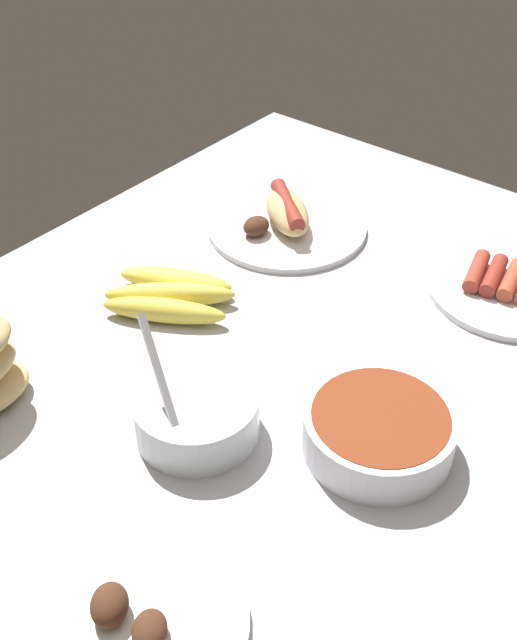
# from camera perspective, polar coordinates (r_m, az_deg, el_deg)

# --- Properties ---
(ground_plane) EXTENTS (1.20, 0.90, 0.03)m
(ground_plane) POSITION_cam_1_polar(r_m,az_deg,el_deg) (0.99, 0.31, -3.72)
(ground_plane) COLOR #B2B2B7
(banana_bunch) EXTENTS (0.17, 0.20, 0.03)m
(banana_bunch) POSITION_cam_1_polar(r_m,az_deg,el_deg) (1.07, -6.50, 1.86)
(banana_bunch) COLOR gold
(banana_bunch) RESTS_ON ground_plane
(plate_hotdog_assembled) EXTENTS (0.25, 0.25, 0.06)m
(plate_hotdog_assembled) POSITION_cam_1_polar(r_m,az_deg,el_deg) (1.22, 2.01, 7.31)
(plate_hotdog_assembled) COLOR white
(plate_hotdog_assembled) RESTS_ON ground_plane
(plate_grilled_meat) EXTENTS (0.19, 0.19, 0.04)m
(plate_grilled_meat) POSITION_cam_1_polar(r_m,az_deg,el_deg) (0.75, -8.57, -20.99)
(plate_grilled_meat) COLOR white
(plate_grilled_meat) RESTS_ON ground_plane
(bowl_coleslaw) EXTENTS (0.14, 0.14, 0.15)m
(bowl_coleslaw) POSITION_cam_1_polar(r_m,az_deg,el_deg) (0.88, -4.62, -6.70)
(bowl_coleslaw) COLOR silver
(bowl_coleslaw) RESTS_ON ground_plane
(bowl_chili) EXTENTS (0.17, 0.17, 0.05)m
(bowl_chili) POSITION_cam_1_polar(r_m,az_deg,el_deg) (0.87, 8.80, -7.95)
(bowl_chili) COLOR white
(bowl_chili) RESTS_ON ground_plane
(plate_sausages) EXTENTS (0.23, 0.23, 0.03)m
(plate_sausages) POSITION_cam_1_polar(r_m,az_deg,el_deg) (1.14, 17.93, 2.36)
(plate_sausages) COLOR white
(plate_sausages) RESTS_ON ground_plane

